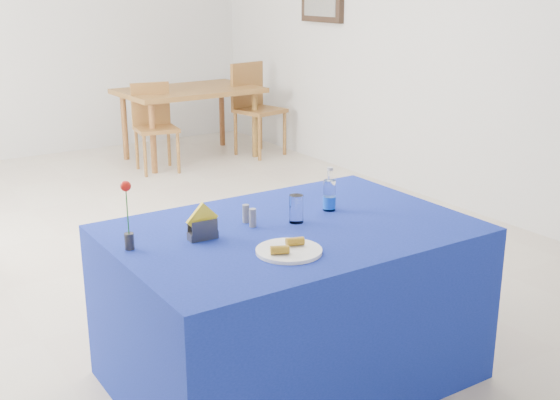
% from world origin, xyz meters
% --- Properties ---
extents(floor, '(7.00, 7.00, 0.00)m').
position_xyz_m(floor, '(0.00, 0.00, 0.00)').
color(floor, beige).
rests_on(floor, ground).
extents(plate, '(0.27, 0.27, 0.01)m').
position_xyz_m(plate, '(-0.37, -2.05, 0.77)').
color(plate, white).
rests_on(plate, blue_table).
extents(drinking_glass, '(0.07, 0.07, 0.13)m').
position_xyz_m(drinking_glass, '(-0.13, -1.75, 0.82)').
color(drinking_glass, silver).
rests_on(drinking_glass, blue_table).
extents(salt_shaker, '(0.03, 0.03, 0.08)m').
position_xyz_m(salt_shaker, '(-0.33, -1.69, 0.80)').
color(salt_shaker, slate).
rests_on(salt_shaker, blue_table).
extents(pepper_shaker, '(0.03, 0.03, 0.08)m').
position_xyz_m(pepper_shaker, '(-0.33, -1.62, 0.80)').
color(pepper_shaker, slate).
rests_on(pepper_shaker, blue_table).
extents(blue_table, '(1.60, 1.10, 0.76)m').
position_xyz_m(blue_table, '(-0.19, -1.79, 0.38)').
color(blue_table, navy).
rests_on(blue_table, floor).
extents(water_bottle, '(0.06, 0.06, 0.21)m').
position_xyz_m(water_bottle, '(0.11, -1.69, 0.83)').
color(water_bottle, silver).
rests_on(water_bottle, blue_table).
extents(napkin_holder, '(0.15, 0.06, 0.16)m').
position_xyz_m(napkin_holder, '(-0.59, -1.71, 0.81)').
color(napkin_holder, '#353439').
rests_on(napkin_holder, blue_table).
extents(rose_vase, '(0.04, 0.04, 0.29)m').
position_xyz_m(rose_vase, '(-0.90, -1.66, 0.90)').
color(rose_vase, '#26262B').
rests_on(rose_vase, blue_table).
extents(oak_table, '(1.46, 0.97, 0.76)m').
position_xyz_m(oak_table, '(1.38, 2.47, 0.68)').
color(oak_table, brown).
rests_on(oak_table, floor).
extents(chair_bg_left, '(0.44, 0.44, 0.87)m').
position_xyz_m(chair_bg_left, '(0.86, 2.22, 0.50)').
color(chair_bg_left, olive).
rests_on(chair_bg_left, floor).
extents(chair_bg_right, '(0.53, 0.53, 0.99)m').
position_xyz_m(chair_bg_right, '(2.07, 2.28, 0.57)').
color(chair_bg_right, olive).
rests_on(chair_bg_right, floor).
extents(banana_pieces, '(0.19, 0.11, 0.04)m').
position_xyz_m(banana_pieces, '(-0.38, -2.05, 0.79)').
color(banana_pieces, yellow).
rests_on(banana_pieces, plate).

